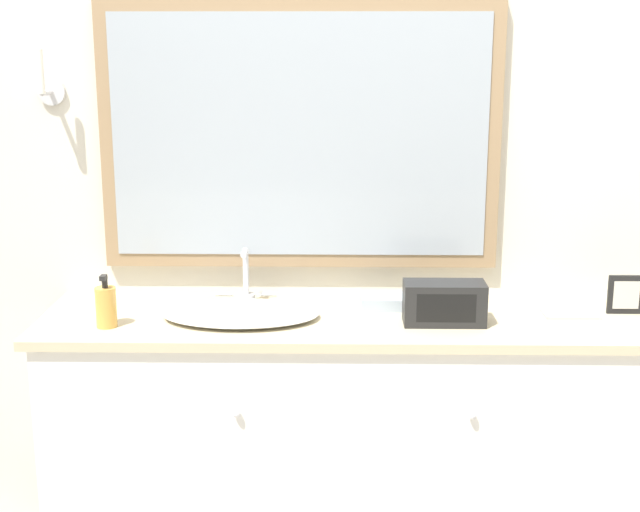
{
  "coord_description": "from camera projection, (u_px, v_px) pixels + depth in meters",
  "views": [
    {
      "loc": [
        -0.06,
        -2.44,
        1.79
      ],
      "look_at": [
        -0.11,
        0.3,
        1.11
      ],
      "focal_mm": 50.0,
      "sensor_mm": 36.0,
      "label": 1
    }
  ],
  "objects": [
    {
      "name": "vanity_counter",
      "position": [
        352.0,
        446.0,
        2.98
      ],
      "size": [
        2.02,
        0.55,
        0.91
      ],
      "color": "white",
      "rests_on": "ground_plane"
    },
    {
      "name": "wall_back",
      "position": [
        351.0,
        188.0,
        3.07
      ],
      "size": [
        8.0,
        0.18,
        2.55
      ],
      "color": "silver",
      "rests_on": "ground_plane"
    },
    {
      "name": "picture_frame",
      "position": [
        626.0,
        295.0,
        2.88
      ],
      "size": [
        0.12,
        0.01,
        0.13
      ],
      "color": "black",
      "rests_on": "vanity_counter"
    },
    {
      "name": "soap_bottle",
      "position": [
        106.0,
        306.0,
        2.75
      ],
      "size": [
        0.06,
        0.06,
        0.17
      ],
      "color": "gold",
      "rests_on": "vanity_counter"
    },
    {
      "name": "metal_tray",
      "position": [
        570.0,
        314.0,
        2.87
      ],
      "size": [
        0.18,
        0.1,
        0.01
      ],
      "color": "#ADADB2",
      "rests_on": "vanity_counter"
    },
    {
      "name": "sink_basin",
      "position": [
        241.0,
        312.0,
        2.85
      ],
      "size": [
        0.5,
        0.36,
        0.19
      ],
      "color": "white",
      "rests_on": "vanity_counter"
    },
    {
      "name": "hand_towel_near_sink",
      "position": [
        384.0,
        302.0,
        2.96
      ],
      "size": [
        0.15,
        0.12,
        0.04
      ],
      "color": "#A8B7C6",
      "rests_on": "vanity_counter"
    },
    {
      "name": "appliance_box",
      "position": [
        444.0,
        303.0,
        2.78
      ],
      "size": [
        0.25,
        0.12,
        0.13
      ],
      "color": "black",
      "rests_on": "vanity_counter"
    }
  ]
}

